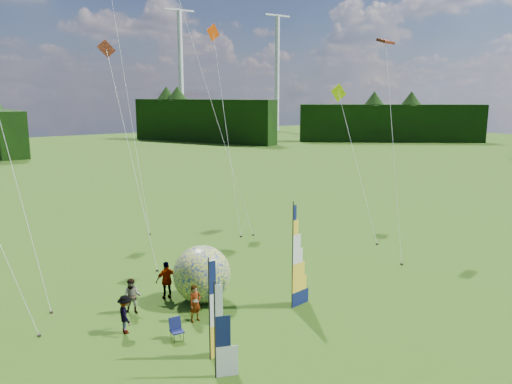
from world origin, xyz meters
TOP-DOWN VIEW (x-y plane):
  - ground at (0.00, 0.00)m, footprint 220.00×220.00m
  - treeline_ring at (0.00, 0.00)m, footprint 210.00×210.00m
  - turbine_left at (70.00, 95.00)m, footprint 8.00×1.20m
  - turbine_right at (45.00, 102.00)m, footprint 8.00×1.20m
  - feather_banner_main at (0.38, 3.08)m, footprint 1.32×0.30m
  - side_banner_left at (-4.97, 1.33)m, footprint 1.06×0.14m
  - side_banner_far at (-5.45, 0.13)m, footprint 0.98×0.48m
  - bol_inflatable at (-2.61, 6.17)m, footprint 3.21×3.21m
  - spectator_a at (-3.91, 4.46)m, footprint 0.67×0.50m
  - spectator_b at (-5.83, 6.80)m, footprint 0.87×0.77m
  - spectator_c at (-6.77, 5.18)m, footprint 0.53×1.09m
  - spectator_d at (-3.83, 7.42)m, footprint 1.15×0.62m
  - camp_chair at (-5.34, 3.35)m, footprint 0.59×0.59m
  - kite_whale at (5.59, 19.90)m, footprint 5.01×15.40m
  - kite_rainbow_delta at (-9.56, 12.57)m, footprint 8.34×12.64m
  - kite_parafoil at (11.55, 6.91)m, footprint 7.94×9.23m
  - small_kite_red at (-2.41, 15.16)m, footprint 5.00×10.08m
  - small_kite_orange at (6.23, 18.12)m, footprint 7.11×10.93m
  - small_kite_yellow at (13.10, 11.45)m, footprint 7.51×10.99m
  - small_kite_green at (0.53, 22.81)m, footprint 5.20×11.51m

SIDE VIEW (x-z plane):
  - ground at x=0.00m, z-range 0.00..0.00m
  - camp_chair at x=-5.34m, z-range 0.00..0.93m
  - spectator_c at x=-6.77m, z-range 0.00..1.63m
  - spectator_b at x=-5.83m, z-range 0.00..1.63m
  - spectator_a at x=-3.91m, z-range 0.00..1.66m
  - spectator_d at x=-3.83m, z-range 0.00..1.87m
  - bol_inflatable at x=-2.61m, z-range 0.00..2.74m
  - side_banner_far at x=-5.45m, z-range 0.00..3.44m
  - side_banner_left at x=-4.97m, z-range 0.00..3.83m
  - feather_banner_main at x=0.38m, z-range 0.00..4.88m
  - treeline_ring at x=0.00m, z-range 0.00..8.00m
  - small_kite_yellow at x=13.10m, z-range 0.00..11.08m
  - small_kite_red at x=-2.41m, z-range 0.00..13.57m
  - kite_parafoil at x=11.55m, z-range 0.00..14.70m
  - small_kite_orange at x=6.23m, z-range 0.00..15.68m
  - kite_rainbow_delta at x=-9.56m, z-range 0.00..17.72m
  - small_kite_green at x=0.53m, z-range 0.00..20.13m
  - kite_whale at x=5.59m, z-range 0.00..22.50m
  - turbine_left at x=70.00m, z-range 0.00..30.00m
  - turbine_right at x=45.00m, z-range 0.00..30.00m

